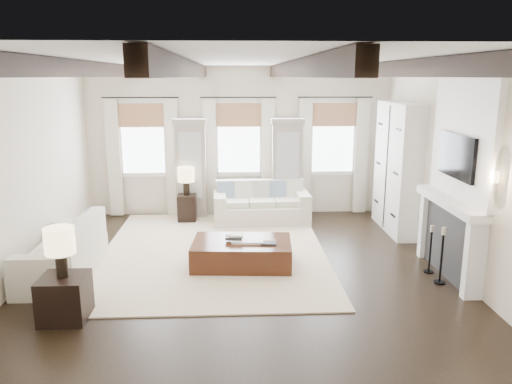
{
  "coord_description": "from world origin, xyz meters",
  "views": [
    {
      "loc": [
        -0.14,
        -7.03,
        2.98
      ],
      "look_at": [
        0.24,
        0.84,
        1.15
      ],
      "focal_mm": 35.0,
      "sensor_mm": 36.0,
      "label": 1
    }
  ],
  "objects_px": {
    "ottoman": "(242,253)",
    "side_table_front": "(65,298)",
    "sofa_back": "(261,205)",
    "side_table_back": "(187,208)",
    "sofa_left": "(67,254)"
  },
  "relations": [
    {
      "from": "ottoman",
      "to": "side_table_front",
      "type": "distance_m",
      "value": 2.83
    },
    {
      "from": "sofa_back",
      "to": "ottoman",
      "type": "relative_size",
      "value": 1.28
    },
    {
      "from": "sofa_back",
      "to": "side_table_back",
      "type": "bearing_deg",
      "value": 177.09
    },
    {
      "from": "ottoman",
      "to": "side_table_back",
      "type": "distance_m",
      "value": 2.82
    },
    {
      "from": "side_table_front",
      "to": "side_table_back",
      "type": "bearing_deg",
      "value": 75.08
    },
    {
      "from": "sofa_left",
      "to": "side_table_front",
      "type": "bearing_deg",
      "value": -73.31
    },
    {
      "from": "sofa_back",
      "to": "ottoman",
      "type": "bearing_deg",
      "value": -100.18
    },
    {
      "from": "ottoman",
      "to": "side_table_front",
      "type": "relative_size",
      "value": 2.77
    },
    {
      "from": "sofa_left",
      "to": "side_table_back",
      "type": "bearing_deg",
      "value": 61.01
    },
    {
      "from": "sofa_left",
      "to": "side_table_back",
      "type": "xyz_separation_m",
      "value": [
        1.58,
        2.86,
        -0.06
      ]
    },
    {
      "from": "side_table_back",
      "to": "side_table_front",
      "type": "bearing_deg",
      "value": -104.92
    },
    {
      "from": "ottoman",
      "to": "sofa_left",
      "type": "bearing_deg",
      "value": -170.44
    },
    {
      "from": "sofa_left",
      "to": "ottoman",
      "type": "height_order",
      "value": "sofa_left"
    },
    {
      "from": "ottoman",
      "to": "sofa_back",
      "type": "bearing_deg",
      "value": 83.81
    },
    {
      "from": "sofa_back",
      "to": "sofa_left",
      "type": "height_order",
      "value": "sofa_back"
    }
  ]
}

